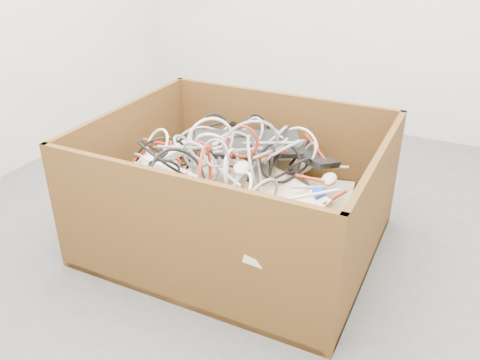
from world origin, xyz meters
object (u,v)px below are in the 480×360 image
at_px(power_strip_left, 166,156).
at_px(power_strip_right, 171,171).
at_px(vga_plug, 319,193).
at_px(cardboard_box, 235,213).

distance_m(power_strip_left, power_strip_right, 0.12).
height_order(power_strip_left, vga_plug, power_strip_left).
bearing_deg(cardboard_box, power_strip_right, -151.24).
bearing_deg(cardboard_box, power_strip_left, -173.29).
xyz_separation_m(cardboard_box, vga_plug, (0.38, -0.03, 0.21)).
xyz_separation_m(cardboard_box, power_strip_left, (-0.31, -0.04, 0.22)).
bearing_deg(vga_plug, power_strip_left, -125.39).
relative_size(cardboard_box, power_strip_left, 4.33).
distance_m(cardboard_box, power_strip_left, 0.39).
relative_size(power_strip_right, vga_plug, 6.02).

